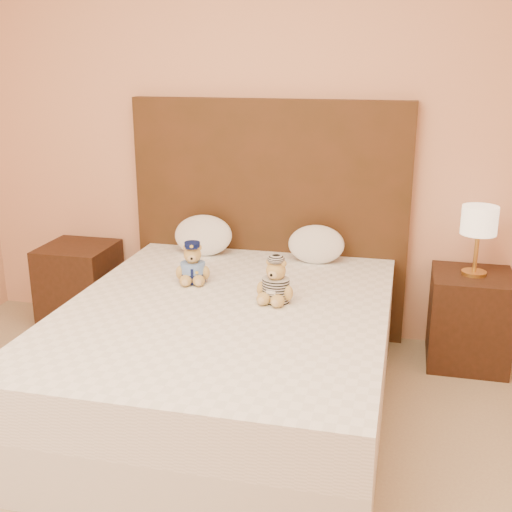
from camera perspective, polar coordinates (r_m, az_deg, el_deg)
The scene contains 10 objects.
room_walls at distance 2.28m, azimuth -8.67°, elevation 18.74°, with size 4.04×4.52×2.72m.
bed at distance 3.33m, azimuth -2.68°, elevation -8.88°, with size 1.60×2.00×0.55m.
headboard at distance 4.09m, azimuth 1.13°, elevation 3.26°, with size 1.75×0.08×1.50m, color #482915.
nightstand_left at distance 4.47m, azimuth -15.38°, elevation -2.50°, with size 0.45×0.45×0.55m, color #371C11.
nightstand_right at distance 3.97m, azimuth 18.40°, elevation -5.32°, with size 0.45×0.45×0.55m, color #371C11.
lamp at distance 3.80m, azimuth 19.22°, elevation 2.71°, with size 0.20×0.20×0.40m.
teddy_police at distance 3.53m, azimuth -5.64°, elevation -0.58°, with size 0.20×0.19×0.23m, color #AA8642, non-canonical shape.
teddy_prisoner at distance 3.24m, azimuth 1.77°, elevation -2.16°, with size 0.20×0.20×0.23m, color #AA8642, non-canonical shape.
pillow_left at distance 4.03m, azimuth -4.72°, elevation 2.02°, with size 0.37×0.24×0.26m, color white.
pillow_right at distance 3.88m, azimuth 5.38°, elevation 1.20°, with size 0.34×0.22×0.24m, color white.
Camera 1 is at (0.84, -1.66, 1.75)m, focal length 45.00 mm.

